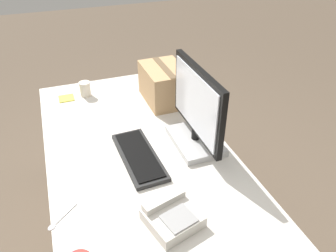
{
  "coord_description": "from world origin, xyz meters",
  "views": [
    {
      "loc": [
        1.27,
        -0.31,
        1.77
      ],
      "look_at": [
        0.04,
        0.14,
        0.89
      ],
      "focal_mm": 35.0,
      "sensor_mm": 36.0,
      "label": 1
    }
  ],
  "objects_px": {
    "monitor": "(197,114)",
    "spoon": "(58,221)",
    "desk_phone": "(173,216)",
    "cardboard_box": "(164,84)",
    "paper_cup_left": "(85,89)",
    "sticky_note_pad": "(66,98)",
    "keyboard": "(139,156)"
  },
  "relations": [
    {
      "from": "monitor",
      "to": "spoon",
      "type": "bearing_deg",
      "value": -68.36
    },
    {
      "from": "paper_cup_left",
      "to": "spoon",
      "type": "height_order",
      "value": "paper_cup_left"
    },
    {
      "from": "desk_phone",
      "to": "spoon",
      "type": "height_order",
      "value": "desk_phone"
    },
    {
      "from": "desk_phone",
      "to": "cardboard_box",
      "type": "xyz_separation_m",
      "value": [
        -0.94,
        0.3,
        0.08
      ]
    },
    {
      "from": "paper_cup_left",
      "to": "cardboard_box",
      "type": "bearing_deg",
      "value": 64.01
    },
    {
      "from": "paper_cup_left",
      "to": "sticky_note_pad",
      "type": "relative_size",
      "value": 1.02
    },
    {
      "from": "monitor",
      "to": "spoon",
      "type": "relative_size",
      "value": 3.96
    },
    {
      "from": "paper_cup_left",
      "to": "desk_phone",
      "type": "bearing_deg",
      "value": 8.08
    },
    {
      "from": "desk_phone",
      "to": "keyboard",
      "type": "bearing_deg",
      "value": 167.04
    },
    {
      "from": "cardboard_box",
      "to": "sticky_note_pad",
      "type": "xyz_separation_m",
      "value": [
        -0.23,
        -0.59,
        -0.11
      ]
    },
    {
      "from": "cardboard_box",
      "to": "desk_phone",
      "type": "bearing_deg",
      "value": -17.77
    },
    {
      "from": "desk_phone",
      "to": "cardboard_box",
      "type": "relative_size",
      "value": 0.69
    },
    {
      "from": "spoon",
      "to": "sticky_note_pad",
      "type": "relative_size",
      "value": 1.36
    },
    {
      "from": "keyboard",
      "to": "desk_phone",
      "type": "distance_m",
      "value": 0.42
    },
    {
      "from": "desk_phone",
      "to": "paper_cup_left",
      "type": "height_order",
      "value": "paper_cup_left"
    },
    {
      "from": "desk_phone",
      "to": "paper_cup_left",
      "type": "distance_m",
      "value": 1.17
    },
    {
      "from": "desk_phone",
      "to": "sticky_note_pad",
      "type": "height_order",
      "value": "desk_phone"
    },
    {
      "from": "paper_cup_left",
      "to": "spoon",
      "type": "relative_size",
      "value": 0.75
    },
    {
      "from": "monitor",
      "to": "cardboard_box",
      "type": "xyz_separation_m",
      "value": [
        -0.5,
        0.01,
        -0.07
      ]
    },
    {
      "from": "desk_phone",
      "to": "monitor",
      "type": "bearing_deg",
      "value": 131.18
    },
    {
      "from": "spoon",
      "to": "keyboard",
      "type": "bearing_deg",
      "value": 172.45
    },
    {
      "from": "cardboard_box",
      "to": "sticky_note_pad",
      "type": "distance_m",
      "value": 0.64
    },
    {
      "from": "spoon",
      "to": "sticky_note_pad",
      "type": "height_order",
      "value": "sticky_note_pad"
    },
    {
      "from": "desk_phone",
      "to": "paper_cup_left",
      "type": "relative_size",
      "value": 2.43
    },
    {
      "from": "desk_phone",
      "to": "cardboard_box",
      "type": "bearing_deg",
      "value": 147.06
    },
    {
      "from": "monitor",
      "to": "cardboard_box",
      "type": "bearing_deg",
      "value": 179.17
    },
    {
      "from": "cardboard_box",
      "to": "sticky_note_pad",
      "type": "relative_size",
      "value": 3.62
    },
    {
      "from": "desk_phone",
      "to": "spoon",
      "type": "xyz_separation_m",
      "value": [
        -0.16,
        -0.42,
        -0.03
      ]
    },
    {
      "from": "desk_phone",
      "to": "sticky_note_pad",
      "type": "bearing_deg",
      "value": 178.88
    },
    {
      "from": "monitor",
      "to": "sticky_note_pad",
      "type": "xyz_separation_m",
      "value": [
        -0.73,
        -0.58,
        -0.18
      ]
    },
    {
      "from": "cardboard_box",
      "to": "monitor",
      "type": "bearing_deg",
      "value": -0.83
    },
    {
      "from": "desk_phone",
      "to": "cardboard_box",
      "type": "height_order",
      "value": "cardboard_box"
    }
  ]
}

